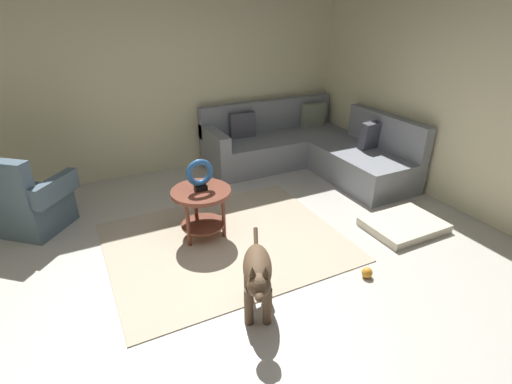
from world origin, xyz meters
TOP-DOWN VIEW (x-y plane):
  - ground_plane at (0.00, 0.00)m, footprint 6.00×6.00m
  - wall_back at (0.00, 2.94)m, footprint 6.00×0.12m
  - wall_right at (2.94, 0.00)m, footprint 0.12×6.00m
  - area_rug at (0.15, 0.70)m, footprint 2.30×1.90m
  - sectional_couch at (1.99, 2.01)m, footprint 2.20×2.25m
  - armchair at (-1.60, 1.85)m, footprint 1.00×0.98m
  - side_table at (-0.01, 0.90)m, footprint 0.60×0.60m
  - torus_sculpture at (-0.01, 0.90)m, footprint 0.28×0.08m
  - dog_bed_mat at (1.98, 0.08)m, footprint 0.80×0.60m
  - dog at (-0.01, -0.34)m, footprint 0.42×0.79m
  - dog_toy_ball at (1.06, -0.39)m, footprint 0.10×0.10m

SIDE VIEW (x-z plane):
  - ground_plane at x=0.00m, z-range -0.10..0.00m
  - area_rug at x=0.15m, z-range 0.00..0.01m
  - dog_bed_mat at x=1.98m, z-range 0.00..0.09m
  - dog_toy_ball at x=1.06m, z-range 0.00..0.10m
  - sectional_couch at x=1.99m, z-range -0.15..0.73m
  - armchair at x=-1.60m, z-range -0.12..0.76m
  - dog at x=-0.01m, z-range 0.06..0.69m
  - side_table at x=-0.01m, z-range 0.15..0.69m
  - torus_sculpture at x=-0.01m, z-range 0.55..0.87m
  - wall_back at x=0.00m, z-range 0.00..2.70m
  - wall_right at x=2.94m, z-range 0.00..2.70m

